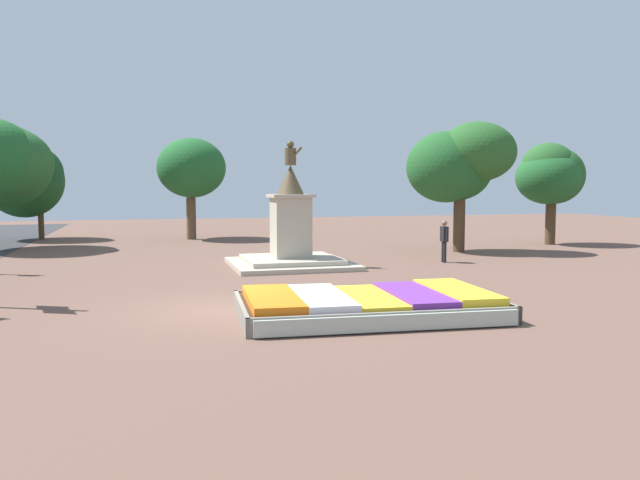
# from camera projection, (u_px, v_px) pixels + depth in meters

# --- Properties ---
(ground_plane) EXTENTS (91.34, 91.34, 0.00)m
(ground_plane) POSITION_uv_depth(u_px,v_px,m) (225.00, 310.00, 15.92)
(ground_plane) COLOR brown
(flower_planter) EXTENTS (6.47, 4.10, 0.60)m
(flower_planter) POSITION_uv_depth(u_px,v_px,m) (368.00, 305.00, 15.13)
(flower_planter) COLOR #38281C
(flower_planter) RESTS_ON ground_plane
(statue_monument) EXTENTS (4.66, 4.66, 4.91)m
(statue_monument) POSITION_uv_depth(u_px,v_px,m) (291.00, 238.00, 24.53)
(statue_monument) COLOR #B2A793
(statue_monument) RESTS_ON ground_plane
(pedestrian_with_handbag) EXTENTS (0.24, 0.57, 1.75)m
(pedestrian_with_handbag) POSITION_uv_depth(u_px,v_px,m) (444.00, 238.00, 25.71)
(pedestrian_with_handbag) COLOR black
(pedestrian_with_handbag) RESTS_ON ground_plane
(park_tree_far_left) EXTENTS (4.00, 4.67, 5.97)m
(park_tree_far_left) POSITION_uv_depth(u_px,v_px,m) (192.00, 170.00, 36.90)
(park_tree_far_left) COLOR brown
(park_tree_far_left) RESTS_ON ground_plane
(park_tree_behind_statue) EXTENTS (5.04, 4.16, 6.17)m
(park_tree_behind_statue) POSITION_uv_depth(u_px,v_px,m) (459.00, 163.00, 29.63)
(park_tree_behind_statue) COLOR #4C3823
(park_tree_behind_statue) RESTS_ON ground_plane
(park_tree_far_right) EXTENTS (4.43, 4.58, 5.65)m
(park_tree_far_right) POSITION_uv_depth(u_px,v_px,m) (25.00, 178.00, 36.31)
(park_tree_far_right) COLOR #4C3823
(park_tree_far_right) RESTS_ON ground_plane
(park_tree_street_side) EXTENTS (4.90, 6.02, 6.41)m
(park_tree_street_side) POSITION_uv_depth(u_px,v_px,m) (0.00, 163.00, 30.40)
(park_tree_street_side) COLOR #4C3823
(park_tree_street_side) RESTS_ON ground_plane
(park_tree_mid_canopy) EXTENTS (3.79, 3.34, 5.47)m
(park_tree_mid_canopy) POSITION_uv_depth(u_px,v_px,m) (551.00, 175.00, 33.41)
(park_tree_mid_canopy) COLOR #4C3823
(park_tree_mid_canopy) RESTS_ON ground_plane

